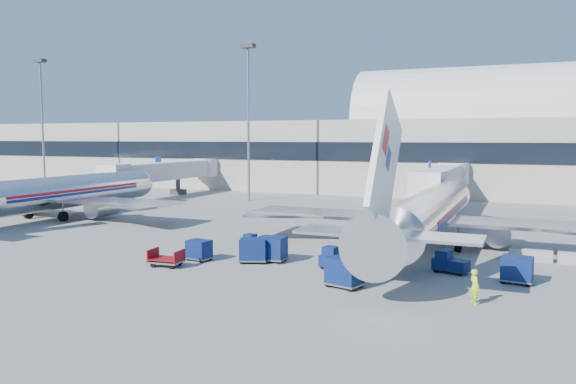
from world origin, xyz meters
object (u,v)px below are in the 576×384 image
at_px(cart_open_red, 167,260).
at_px(ramp_worker, 475,287).
at_px(barrier_near, 531,255).
at_px(airliner_main, 428,213).
at_px(cart_train_b, 253,250).
at_px(cart_train_c, 199,250).
at_px(airliner_mid, 52,193).
at_px(cart_solo_near, 345,271).
at_px(cart_train_a, 272,248).
at_px(mast_west, 248,99).
at_px(jetbridge_mid, 170,171).
at_px(tug_lead, 336,259).
at_px(jetbridge_near, 443,179).
at_px(tug_right, 450,263).
at_px(tug_left, 253,242).
at_px(mast_far_west, 42,105).
at_px(cart_solo_far, 517,269).

relative_size(cart_open_red, ramp_worker, 1.21).
bearing_deg(barrier_near, airliner_main, 162.61).
distance_m(cart_train_b, cart_train_c, 4.19).
relative_size(airliner_mid, cart_solo_near, 15.02).
xyz_separation_m(airliner_mid, barrier_near, (50.00, -2.51, -2.48)).
bearing_deg(airliner_mid, cart_train_a, -17.55).
bearing_deg(mast_west, cart_open_red, -70.82).
height_order(jetbridge_mid, barrier_near, jetbridge_mid).
distance_m(airliner_mid, ramp_worker, 49.61).
height_order(tug_lead, cart_solo_near, cart_solo_near).
height_order(cart_train_c, cart_open_red, cart_train_c).
xyz_separation_m(jetbridge_near, cart_solo_near, (-0.21, -41.30, -2.93)).
relative_size(tug_right, tug_left, 1.16).
relative_size(mast_west, tug_right, 8.86).
height_order(airliner_mid, jetbridge_mid, airliner_mid).
bearing_deg(cart_solo_near, cart_train_c, -177.74).
bearing_deg(jetbridge_near, cart_train_c, -108.16).
distance_m(mast_far_west, cart_solo_far, 85.96).
xyz_separation_m(airliner_mid, tug_lead, (37.40, -10.64, -2.21)).
bearing_deg(cart_open_red, tug_left, 65.89).
height_order(jetbridge_mid, tug_lead, jetbridge_mid).
relative_size(airliner_main, jetbridge_mid, 1.35).
relative_size(cart_train_b, cart_solo_far, 1.17).
distance_m(tug_lead, tug_left, 9.48).
distance_m(mast_west, barrier_near, 49.33).
relative_size(airliner_mid, cart_open_red, 15.57).
distance_m(cart_solo_far, ramp_worker, 6.17).
bearing_deg(cart_solo_far, airliner_main, 132.90).
bearing_deg(mast_far_west, cart_solo_far, -24.55).
bearing_deg(cart_solo_far, airliner_mid, 175.39).
bearing_deg(mast_far_west, cart_train_c, -34.29).
distance_m(cart_train_b, ramp_worker, 16.59).
relative_size(airliner_mid, cart_train_a, 17.32).
xyz_separation_m(airliner_main, cart_solo_far, (7.16, -9.75, -2.01)).
xyz_separation_m(tug_lead, cart_open_red, (-11.43, -4.01, -0.28)).
bearing_deg(cart_open_red, airliner_mid, 145.99).
relative_size(airliner_mid, cart_train_b, 15.22).
height_order(airliner_main, cart_solo_far, airliner_main).
bearing_deg(jetbridge_mid, tug_left, -46.50).
xyz_separation_m(cart_open_red, ramp_worker, (21.11, -0.91, 0.55)).
relative_size(airliner_main, airliner_mid, 1.00).
xyz_separation_m(jetbridge_near, ramp_worker, (7.47, -41.86, -2.94)).
bearing_deg(airliner_mid, tug_right, -10.78).
xyz_separation_m(cart_train_a, cart_solo_near, (7.17, -4.81, 0.01)).
distance_m(mast_west, cart_solo_far, 53.07).
height_order(jetbridge_mid, ramp_worker, jetbridge_mid).
relative_size(jetbridge_mid, mast_far_west, 1.22).
xyz_separation_m(tug_left, cart_train_b, (2.28, -4.46, 0.35)).
distance_m(cart_train_c, cart_solo_near, 12.71).
xyz_separation_m(barrier_near, cart_solo_near, (-10.61, -12.49, 0.55)).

